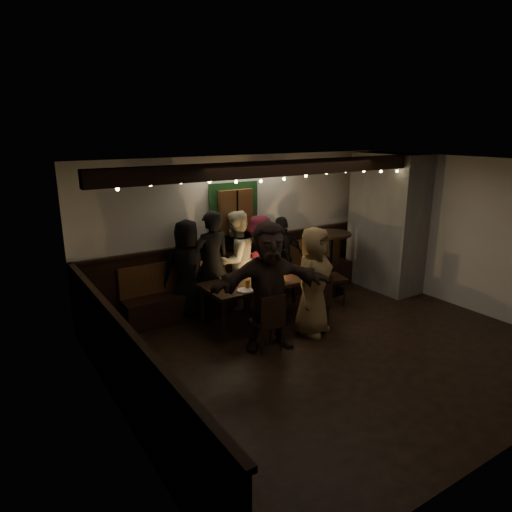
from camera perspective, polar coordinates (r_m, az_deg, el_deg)
room at (r=8.01m, az=8.83°, el=1.29°), size 6.02×5.01×2.62m
dining_table at (r=7.33m, az=0.85°, el=-3.44°), size 1.97×0.84×0.85m
chair_near_left at (r=6.41m, az=1.71°, el=-7.90°), size 0.41×0.41×0.85m
chair_near_right at (r=7.10m, az=7.57°, el=-5.34°), size 0.51×0.51×0.91m
chair_end at (r=8.12m, az=8.70°, el=-2.10°), size 0.57×0.57×1.04m
high_top at (r=8.73m, az=9.31°, el=0.15°), size 0.73×0.73×1.16m
person_a at (r=7.47m, az=-8.51°, el=-1.73°), size 0.94×0.77×1.65m
person_b at (r=7.49m, az=-5.54°, el=-1.07°), size 0.66×0.44×1.79m
person_c at (r=7.83m, az=-2.52°, el=-0.54°), size 0.98×0.86×1.71m
person_d at (r=8.00m, az=0.43°, el=-0.58°), size 1.18×0.95×1.60m
person_e at (r=8.40m, az=3.27°, el=-0.13°), size 0.91×0.45×1.51m
person_f at (r=6.38m, az=1.62°, el=-3.74°), size 1.79×1.06×1.84m
person_g at (r=6.89m, az=7.21°, el=-3.15°), size 0.96×0.82×1.66m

